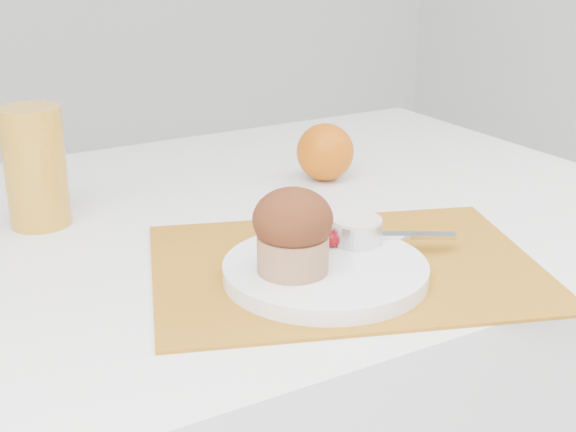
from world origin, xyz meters
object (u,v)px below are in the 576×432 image
juice_glass (35,167)px  muffin (293,231)px  plate (325,271)px  orange (325,152)px

juice_glass → muffin: size_ratio=1.69×
plate → muffin: bearing=178.1°
juice_glass → plate: bearing=-56.1°
juice_glass → muffin: (0.18, -0.33, -0.01)m
orange → juice_glass: bearing=176.4°
muffin → plate: bearing=-1.9°
plate → orange: 0.36m
plate → orange: size_ratio=2.60×
plate → muffin: 0.07m
plate → orange: bearing=57.4°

